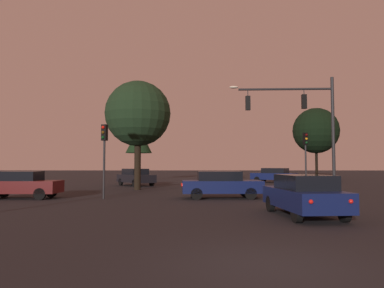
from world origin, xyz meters
The scene contains 12 objects.
ground_plane centered at (0.00, 24.50, 0.00)m, with size 168.00×168.00×0.00m, color black.
traffic_signal_mast_arm centered at (5.46, 15.79, 4.97)m, with size 6.53×0.51×7.38m.
traffic_light_corner_left centered at (6.73, 19.68, 2.99)m, with size 0.36×0.38×4.22m.
traffic_light_corner_right centered at (-6.42, 13.21, 2.93)m, with size 0.37×0.39×4.12m.
car_nearside_lane centered at (2.61, 6.52, 0.80)m, with size 2.20×4.57×1.52m.
car_crossing_left centered at (0.10, 13.60, 0.80)m, with size 4.58×2.05×1.52m.
car_crossing_right centered at (-11.09, 13.38, 0.79)m, with size 4.28×1.78×1.52m.
car_far_lane centered at (-6.64, 25.56, 0.80)m, with size 3.94×4.43×1.52m.
car_parked_lot centered at (6.87, 31.04, 0.80)m, with size 4.74×4.06×1.52m.
tree_behind_sign centered at (-8.02, 36.15, 4.79)m, with size 3.12×3.12×6.38m.
tree_left_far centered at (13.68, 38.17, 6.08)m, with size 5.64×5.64×8.91m.
tree_center_horizon centered at (-5.68, 20.42, 5.72)m, with size 4.94×4.94×8.22m.
Camera 1 is at (-1.39, -6.90, 1.90)m, focal length 34.04 mm.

